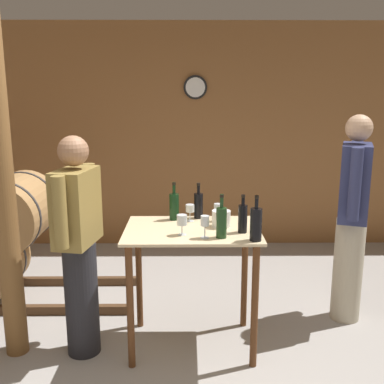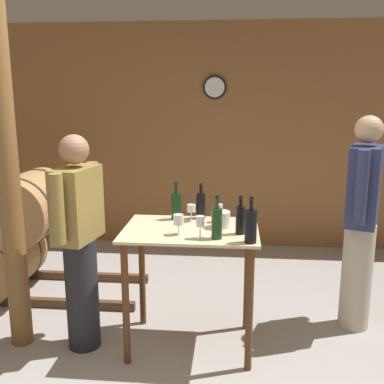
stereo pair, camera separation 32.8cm
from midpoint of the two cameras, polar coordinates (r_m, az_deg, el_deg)
back_wall at (r=5.51m, az=-3.12°, el=6.96°), size 8.40×0.08×2.70m
tasting_table at (r=3.31m, az=-2.85°, el=-7.98°), size 0.97×0.68×0.92m
wooden_post at (r=3.38m, az=-25.65°, el=2.17°), size 0.16×0.16×2.70m
wine_bottle_far_left at (r=3.46m, az=-5.00°, el=-1.78°), size 0.07×0.07×0.29m
wine_bottle_left at (r=3.49m, az=-1.86°, el=-1.65°), size 0.07×0.07×0.28m
wine_bottle_center at (r=3.02m, az=0.66°, el=-3.81°), size 0.07×0.07×0.30m
wine_bottle_right at (r=3.14m, az=3.50°, el=-3.30°), size 0.06×0.06×0.27m
wine_bottle_far_right at (r=2.97m, az=5.01°, el=-4.06°), size 0.08×0.08×0.31m
wine_glass_near_left at (r=3.09m, az=-4.34°, el=-3.68°), size 0.07×0.07×0.14m
wine_glass_near_center at (r=3.41m, az=-3.02°, el=-2.20°), size 0.07×0.07×0.13m
wine_glass_near_right at (r=3.01m, az=-1.47°, el=-3.87°), size 0.06×0.06×0.16m
wine_glass_far_side at (r=3.41m, az=0.53°, el=-2.17°), size 0.06×0.06×0.14m
ice_bucket at (r=3.28m, az=0.88°, el=-3.44°), size 0.14×0.14×0.12m
person_host at (r=3.82m, az=17.39°, el=-2.83°), size 0.34×0.56×1.72m
person_visitor_with_scarf at (r=3.32m, az=-17.01°, el=-6.29°), size 0.29×0.58×1.61m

